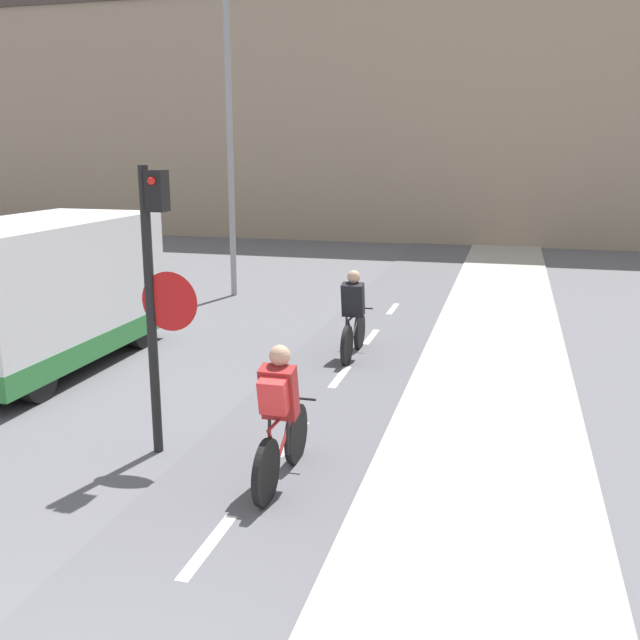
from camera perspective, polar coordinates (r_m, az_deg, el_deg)
The scene contains 6 objects.
building_row_background at distance 29.23m, azimuth 10.69°, elevation 15.90°, with size 60.00×5.20×9.55m.
traffic_light_pole at distance 8.07m, azimuth -13.01°, elevation 3.05°, with size 0.67×0.25×3.28m.
street_lamp_far at distance 17.10m, azimuth -7.30°, elevation 16.46°, with size 0.36×0.36×7.18m.
cyclist_near at distance 7.44m, azimuth -3.22°, elevation -7.99°, with size 0.46×1.70×1.51m.
cyclist_far at distance 11.98m, azimuth 2.68°, elevation 0.10°, with size 0.46×1.66×1.50m.
van at distance 12.17m, azimuth -21.56°, elevation 1.76°, with size 2.11×4.47×2.36m.
Camera 1 is at (2.43, -2.21, 3.44)m, focal length 40.00 mm.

